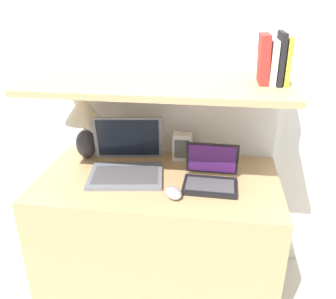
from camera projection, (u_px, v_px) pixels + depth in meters
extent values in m
cube|color=white|center=(169.00, 63.00, 1.90)|extent=(6.00, 0.05, 2.40)
cube|color=tan|center=(159.00, 236.00, 1.89)|extent=(1.18, 0.64, 0.71)
cube|color=white|center=(168.00, 170.00, 2.11)|extent=(1.18, 0.04, 1.15)
cube|color=tan|center=(160.00, 83.00, 1.63)|extent=(1.18, 0.58, 0.03)
ellipsoid|color=#2D2D33|center=(86.00, 144.00, 1.94)|extent=(0.11, 0.11, 0.16)
cylinder|color=tan|center=(84.00, 126.00, 1.90)|extent=(0.02, 0.02, 0.05)
cone|color=beige|center=(83.00, 109.00, 1.86)|extent=(0.20, 0.20, 0.14)
cube|color=slate|center=(126.00, 176.00, 1.75)|extent=(0.39, 0.32, 0.02)
cube|color=#47474C|center=(126.00, 175.00, 1.73)|extent=(0.34, 0.23, 0.00)
cube|color=slate|center=(128.00, 138.00, 1.85)|extent=(0.36, 0.12, 0.25)
cube|color=black|center=(128.00, 138.00, 1.84)|extent=(0.33, 0.10, 0.22)
cube|color=black|center=(210.00, 186.00, 1.65)|extent=(0.26, 0.18, 0.02)
cube|color=#47474C|center=(210.00, 185.00, 1.64)|extent=(0.22, 0.13, 0.00)
cube|color=black|center=(212.00, 159.00, 1.71)|extent=(0.25, 0.04, 0.17)
cube|color=#4C1E60|center=(212.00, 159.00, 1.71)|extent=(0.23, 0.03, 0.15)
ellipsoid|color=#99999E|center=(173.00, 193.00, 1.58)|extent=(0.11, 0.13, 0.04)
cube|color=white|center=(182.00, 147.00, 1.92)|extent=(0.10, 0.07, 0.15)
cube|color=#59595B|center=(182.00, 149.00, 1.89)|extent=(0.08, 0.00, 0.10)
cube|color=gold|center=(286.00, 61.00, 1.51)|extent=(0.02, 0.15, 0.20)
cube|color=black|center=(280.00, 58.00, 1.51)|extent=(0.02, 0.17, 0.22)
cube|color=silver|center=(273.00, 62.00, 1.52)|extent=(0.03, 0.14, 0.18)
cube|color=#A82823|center=(264.00, 59.00, 1.53)|extent=(0.05, 0.15, 0.21)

